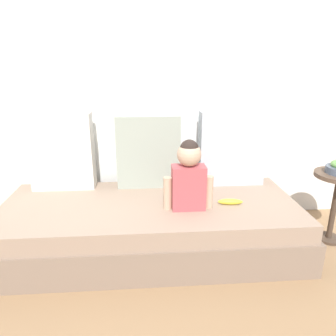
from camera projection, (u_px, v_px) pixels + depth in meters
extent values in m
plane|color=#93704C|center=(151.00, 247.00, 2.30)|extent=(12.00, 12.00, 0.00)
cube|color=white|center=(146.00, 79.00, 2.47)|extent=(5.31, 0.10, 2.35)
cube|color=#826C5B|center=(151.00, 233.00, 2.26)|extent=(2.11, 0.88, 0.24)
cube|color=gray|center=(150.00, 211.00, 2.20)|extent=(2.05, 0.85, 0.13)
cube|color=silver|center=(62.00, 151.00, 2.37)|extent=(0.47, 0.16, 0.58)
cube|color=#99A393|center=(148.00, 151.00, 2.42)|extent=(0.48, 0.16, 0.56)
cube|color=#B2BCC6|center=(231.00, 148.00, 2.46)|extent=(0.51, 0.16, 0.58)
cube|color=#B24C51|center=(188.00, 187.00, 2.05)|extent=(0.22, 0.12, 0.30)
sphere|color=tan|center=(189.00, 154.00, 1.98)|extent=(0.16, 0.16, 0.16)
sphere|color=#2D231E|center=(189.00, 149.00, 1.97)|extent=(0.12, 0.12, 0.12)
cylinder|color=tan|center=(168.00, 193.00, 2.06)|extent=(0.06, 0.06, 0.22)
cylinder|color=tan|center=(209.00, 192.00, 2.08)|extent=(0.06, 0.06, 0.22)
ellipsoid|color=yellow|center=(230.00, 202.00, 2.15)|extent=(0.17, 0.06, 0.04)
cylinder|color=#453528|center=(334.00, 209.00, 2.33)|extent=(0.04, 0.04, 0.51)
cylinder|color=#453528|center=(328.00, 238.00, 2.40)|extent=(0.19, 0.19, 0.02)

